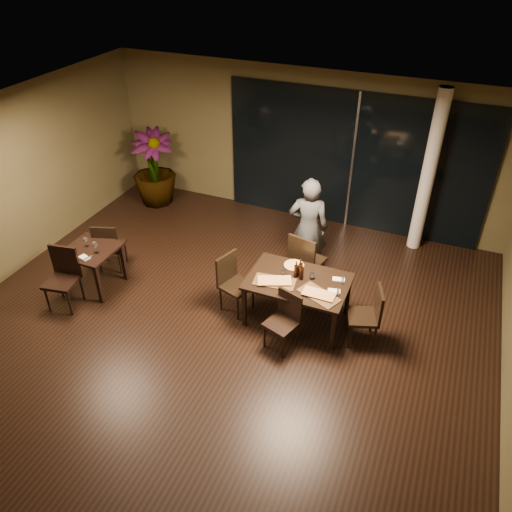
{
  "coord_description": "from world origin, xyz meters",
  "views": [
    {
      "loc": [
        2.69,
        -4.89,
        5.26
      ],
      "look_at": [
        0.34,
        0.75,
        1.05
      ],
      "focal_mm": 35.0,
      "sensor_mm": 36.0,
      "label": 1
    }
  ],
  "objects_px": {
    "bottle_a": "(296,269)",
    "potted_plant": "(154,168)",
    "side_table": "(92,255)",
    "chair_main_near": "(285,317)",
    "diner": "(308,228)",
    "bottle_c": "(300,268)",
    "main_table": "(298,284)",
    "chair_main_right": "(369,313)",
    "chair_main_far": "(305,259)",
    "chair_main_left": "(232,280)",
    "bottle_b": "(302,271)",
    "chair_side_far": "(109,245)",
    "chair_side_near": "(63,274)"
  },
  "relations": [
    {
      "from": "main_table",
      "to": "chair_main_right",
      "type": "bearing_deg",
      "value": -2.84
    },
    {
      "from": "chair_main_far",
      "to": "diner",
      "type": "bearing_deg",
      "value": -64.24
    },
    {
      "from": "chair_side_near",
      "to": "chair_side_far",
      "type": "bearing_deg",
      "value": 73.82
    },
    {
      "from": "potted_plant",
      "to": "bottle_c",
      "type": "bearing_deg",
      "value": -30.27
    },
    {
      "from": "side_table",
      "to": "chair_main_right",
      "type": "relative_size",
      "value": 0.85
    },
    {
      "from": "chair_main_right",
      "to": "chair_side_far",
      "type": "xyz_separation_m",
      "value": [
        -4.54,
        0.03,
        0.01
      ]
    },
    {
      "from": "chair_main_near",
      "to": "chair_main_left",
      "type": "xyz_separation_m",
      "value": [
        -1.04,
        0.47,
        0.04
      ]
    },
    {
      "from": "chair_main_left",
      "to": "diner",
      "type": "height_order",
      "value": "diner"
    },
    {
      "from": "bottle_a",
      "to": "diner",
      "type": "bearing_deg",
      "value": 99.04
    },
    {
      "from": "side_table",
      "to": "bottle_a",
      "type": "distance_m",
      "value": 3.39
    },
    {
      "from": "chair_side_near",
      "to": "side_table",
      "type": "bearing_deg",
      "value": 65.07
    },
    {
      "from": "bottle_a",
      "to": "bottle_b",
      "type": "distance_m",
      "value": 0.1
    },
    {
      "from": "chair_main_far",
      "to": "potted_plant",
      "type": "relative_size",
      "value": 0.66
    },
    {
      "from": "main_table",
      "to": "chair_main_left",
      "type": "height_order",
      "value": "chair_main_left"
    },
    {
      "from": "bottle_a",
      "to": "potted_plant",
      "type": "bearing_deg",
      "value": 149.0
    },
    {
      "from": "main_table",
      "to": "chair_main_near",
      "type": "xyz_separation_m",
      "value": [
        0.01,
        -0.58,
        -0.18
      ]
    },
    {
      "from": "diner",
      "to": "chair_main_far",
      "type": "bearing_deg",
      "value": 90.48
    },
    {
      "from": "side_table",
      "to": "chair_side_far",
      "type": "bearing_deg",
      "value": 94.09
    },
    {
      "from": "chair_side_far",
      "to": "potted_plant",
      "type": "xyz_separation_m",
      "value": [
        -0.63,
        2.5,
        0.27
      ]
    },
    {
      "from": "chair_side_far",
      "to": "bottle_a",
      "type": "xyz_separation_m",
      "value": [
        3.37,
        0.09,
        0.36
      ]
    },
    {
      "from": "main_table",
      "to": "chair_side_far",
      "type": "bearing_deg",
      "value": -179.65
    },
    {
      "from": "main_table",
      "to": "chair_main_right",
      "type": "height_order",
      "value": "chair_main_right"
    },
    {
      "from": "side_table",
      "to": "chair_main_near",
      "type": "relative_size",
      "value": 0.9
    },
    {
      "from": "main_table",
      "to": "bottle_c",
      "type": "xyz_separation_m",
      "value": [
        -0.01,
        0.11,
        0.22
      ]
    },
    {
      "from": "chair_main_far",
      "to": "chair_main_near",
      "type": "height_order",
      "value": "chair_main_far"
    },
    {
      "from": "main_table",
      "to": "chair_main_left",
      "type": "relative_size",
      "value": 1.56
    },
    {
      "from": "chair_main_near",
      "to": "chair_main_left",
      "type": "height_order",
      "value": "chair_main_left"
    },
    {
      "from": "diner",
      "to": "bottle_c",
      "type": "bearing_deg",
      "value": 88.91
    },
    {
      "from": "potted_plant",
      "to": "chair_main_right",
      "type": "bearing_deg",
      "value": -26.08
    },
    {
      "from": "bottle_c",
      "to": "bottle_b",
      "type": "bearing_deg",
      "value": -55.55
    },
    {
      "from": "chair_main_far",
      "to": "potted_plant",
      "type": "distance_m",
      "value": 4.28
    },
    {
      "from": "main_table",
      "to": "bottle_a",
      "type": "relative_size",
      "value": 5.41
    },
    {
      "from": "chair_main_near",
      "to": "chair_side_far",
      "type": "bearing_deg",
      "value": -170.84
    },
    {
      "from": "potted_plant",
      "to": "bottle_c",
      "type": "height_order",
      "value": "potted_plant"
    },
    {
      "from": "chair_main_right",
      "to": "bottle_c",
      "type": "bearing_deg",
      "value": -117.09
    },
    {
      "from": "chair_main_near",
      "to": "chair_main_right",
      "type": "height_order",
      "value": "chair_main_right"
    },
    {
      "from": "chair_side_far",
      "to": "bottle_a",
      "type": "relative_size",
      "value": 3.44
    },
    {
      "from": "potted_plant",
      "to": "bottle_b",
      "type": "bearing_deg",
      "value": -30.64
    },
    {
      "from": "bottle_a",
      "to": "bottle_c",
      "type": "distance_m",
      "value": 0.07
    },
    {
      "from": "bottle_a",
      "to": "chair_main_left",
      "type": "bearing_deg",
      "value": -169.38
    },
    {
      "from": "chair_side_far",
      "to": "potted_plant",
      "type": "relative_size",
      "value": 0.59
    },
    {
      "from": "diner",
      "to": "bottle_b",
      "type": "height_order",
      "value": "diner"
    },
    {
      "from": "diner",
      "to": "bottle_c",
      "type": "xyz_separation_m",
      "value": [
        0.24,
        -1.12,
        -0.01
      ]
    },
    {
      "from": "chair_side_far",
      "to": "chair_side_near",
      "type": "xyz_separation_m",
      "value": [
        -0.11,
        -1.02,
        0.04
      ]
    },
    {
      "from": "side_table",
      "to": "bottle_b",
      "type": "height_order",
      "value": "bottle_b"
    },
    {
      "from": "chair_side_near",
      "to": "bottle_c",
      "type": "distance_m",
      "value": 3.73
    },
    {
      "from": "chair_main_near",
      "to": "chair_main_right",
      "type": "xyz_separation_m",
      "value": [
        1.1,
        0.52,
        0.03
      ]
    },
    {
      "from": "chair_main_left",
      "to": "potted_plant",
      "type": "distance_m",
      "value": 3.99
    },
    {
      "from": "diner",
      "to": "bottle_b",
      "type": "distance_m",
      "value": 1.21
    },
    {
      "from": "side_table",
      "to": "diner",
      "type": "relative_size",
      "value": 0.44
    }
  ]
}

